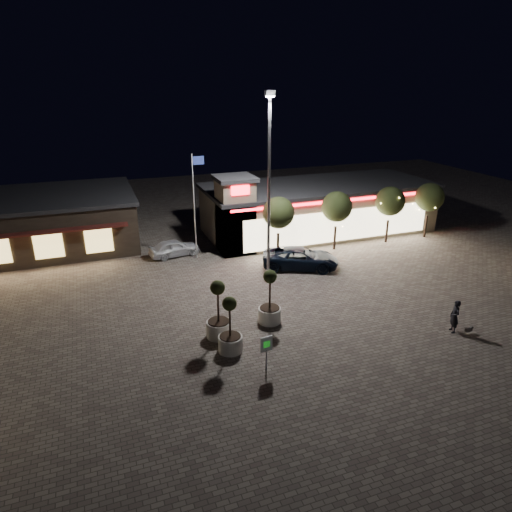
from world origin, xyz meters
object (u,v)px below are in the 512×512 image
object	(u,v)px
pickup_truck	(300,258)
valet_sign	(266,347)
pedestrian	(455,316)
planter_left	(219,320)
planter_mid	(230,335)
white_sedan	(174,248)

from	to	relation	value
pickup_truck	valet_sign	xyz separation A→B (m)	(-6.96, -10.90, 0.52)
pedestrian	planter_left	bearing A→B (deg)	-92.83
planter_left	valet_sign	world-z (taller)	planter_left
pickup_truck	pedestrian	xyz separation A→B (m)	(3.98, -11.13, 0.17)
pedestrian	planter_mid	size ratio (longest dim) A/B	0.61
white_sedan	planter_left	bearing A→B (deg)	171.78
pedestrian	valet_sign	xyz separation A→B (m)	(-10.95, 0.23, 0.35)
planter_mid	valet_sign	bearing A→B (deg)	-62.91
pickup_truck	planter_mid	xyz separation A→B (m)	(-8.08, -8.73, 0.18)
white_sedan	planter_left	xyz separation A→B (m)	(-0.01, -12.81, 0.36)
white_sedan	pickup_truck	bearing A→B (deg)	-132.54
white_sedan	planter_mid	world-z (taller)	planter_mid
white_sedan	valet_sign	bearing A→B (deg)	176.21
planter_left	white_sedan	bearing A→B (deg)	89.95
planter_mid	valet_sign	xyz separation A→B (m)	(1.11, -2.18, 0.34)
white_sedan	valet_sign	xyz separation A→B (m)	(1.27, -16.53, 0.62)
white_sedan	pedestrian	bearing A→B (deg)	-152.09
white_sedan	valet_sign	world-z (taller)	valet_sign
planter_left	planter_mid	bearing A→B (deg)	-83.91
pickup_truck	planter_left	size ratio (longest dim) A/B	1.67
pickup_truck	planter_mid	bearing A→B (deg)	161.55
pickup_truck	pedestrian	world-z (taller)	pedestrian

